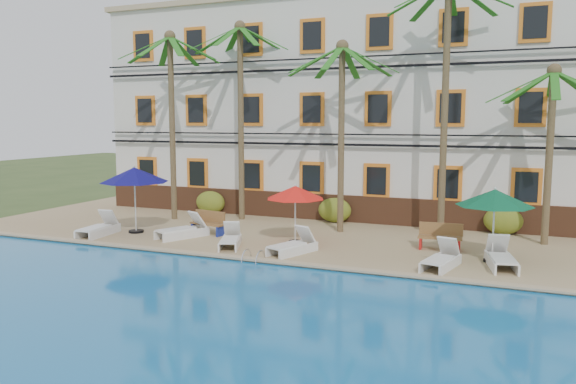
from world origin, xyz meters
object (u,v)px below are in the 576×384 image
at_px(umbrella_green, 495,198).
at_px(lounger_d, 293,245).
at_px(bench_right, 440,236).
at_px(palm_c, 342,109).
at_px(lounger_b, 183,230).
at_px(palm_a, 171,100).
at_px(pool_ladder, 253,261).
at_px(lounger_e, 441,259).
at_px(bench_left, 209,222).
at_px(palm_b, 241,95).
at_px(palm_d, 446,75).
at_px(lounger_f, 501,257).
at_px(lounger_a, 99,228).
at_px(palm_e, 551,127).
at_px(lounger_c, 230,239).
at_px(umbrella_blue, 134,175).
at_px(umbrella_red, 295,193).

height_order(umbrella_green, lounger_d, umbrella_green).
xyz_separation_m(umbrella_green, bench_right, (-1.78, 1.18, -1.59)).
relative_size(palm_c, lounger_b, 3.54).
height_order(palm_a, pool_ladder, palm_a).
relative_size(lounger_e, bench_left, 1.28).
bearing_deg(lounger_e, palm_b, 150.56).
distance_m(palm_d, lounger_e, 7.50).
distance_m(palm_d, lounger_f, 7.36).
relative_size(palm_c, lounger_e, 3.83).
xyz_separation_m(palm_d, bench_left, (-8.63, -2.77, -5.71)).
xyz_separation_m(palm_c, bench_left, (-4.68, -2.50, -4.48)).
relative_size(palm_d, lounger_d, 4.83).
height_order(lounger_a, lounger_f, lounger_a).
height_order(palm_e, umbrella_green, palm_e).
bearing_deg(lounger_c, bench_left, 137.81).
bearing_deg(umbrella_blue, umbrella_green, 1.60).
distance_m(palm_d, lounger_a, 14.59).
height_order(palm_c, palm_e, palm_c).
relative_size(lounger_e, bench_right, 1.30).
distance_m(palm_e, lounger_b, 14.08).
distance_m(umbrella_green, lounger_a, 14.73).
relative_size(palm_c, umbrella_red, 3.49).
height_order(palm_b, lounger_d, palm_b).
xyz_separation_m(umbrella_blue, pool_ladder, (6.41, -2.40, -2.33)).
bearing_deg(lounger_b, palm_b, 86.85).
distance_m(palm_b, palm_c, 5.19).
xyz_separation_m(umbrella_red, bench_left, (-3.75, 0.16, -1.40)).
relative_size(lounger_a, lounger_d, 1.02).
height_order(lounger_e, bench_right, bench_right).
xyz_separation_m(palm_b, bench_left, (0.35, -3.57, -5.18)).
height_order(umbrella_red, umbrella_green, umbrella_green).
xyz_separation_m(palm_c, lounger_f, (6.24, -3.53, -4.64)).
height_order(lounger_c, lounger_e, lounger_e).
distance_m(lounger_d, bench_right, 5.21).
xyz_separation_m(lounger_b, bench_left, (0.60, 0.96, 0.16)).
bearing_deg(palm_e, palm_b, 177.62).
relative_size(lounger_b, lounger_c, 1.13).
bearing_deg(lounger_c, bench_right, 18.93).
distance_m(lounger_a, lounger_e, 13.14).
distance_m(umbrella_red, bench_right, 5.38).
height_order(umbrella_blue, lounger_f, umbrella_blue).
height_order(palm_b, lounger_b, palm_b).
xyz_separation_m(palm_c, lounger_a, (-8.59, -4.35, -4.64)).
height_order(lounger_d, bench_left, bench_left).
relative_size(palm_c, umbrella_blue, 2.81).
height_order(umbrella_blue, lounger_d, umbrella_blue).
bearing_deg(palm_a, umbrella_red, -20.33).
bearing_deg(lounger_d, palm_c, 85.14).
bearing_deg(umbrella_green, lounger_f, -64.75).
bearing_deg(lounger_e, palm_e, 57.84).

